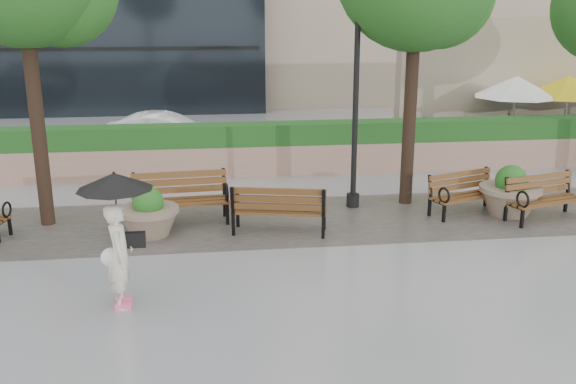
{
  "coord_description": "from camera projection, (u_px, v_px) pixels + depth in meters",
  "views": [
    {
      "loc": [
        -1.43,
        -9.53,
        4.27
      ],
      "look_at": [
        -0.05,
        1.35,
        1.1
      ],
      "focal_mm": 40.0,
      "sensor_mm": 36.0,
      "label": 1
    }
  ],
  "objects": [
    {
      "name": "ground",
      "position": [
        302.0,
        280.0,
        10.44
      ],
      "size": [
        100.0,
        100.0,
        0.0
      ],
      "primitive_type": "plane",
      "color": "gray",
      "rests_on": "ground"
    },
    {
      "name": "cobble_strip",
      "position": [
        281.0,
        221.0,
        13.3
      ],
      "size": [
        28.0,
        3.2,
        0.01
      ],
      "primitive_type": "cube",
      "color": "#383330",
      "rests_on": "ground"
    },
    {
      "name": "hedge_wall",
      "position": [
        263.0,
        149.0,
        16.93
      ],
      "size": [
        24.0,
        0.8,
        1.35
      ],
      "color": "#A37969",
      "rests_on": "ground"
    },
    {
      "name": "cafe_wall",
      "position": [
        549.0,
        81.0,
        20.57
      ],
      "size": [
        10.0,
        0.6,
        4.0
      ],
      "primitive_type": "cube",
      "color": "tan",
      "rests_on": "ground"
    },
    {
      "name": "cafe_hedge",
      "position": [
        565.0,
        142.0,
        18.84
      ],
      "size": [
        8.0,
        0.5,
        0.9
      ],
      "primitive_type": "cube",
      "color": "#194617",
      "rests_on": "ground"
    },
    {
      "name": "asphalt_street",
      "position": [
        252.0,
        143.0,
        20.93
      ],
      "size": [
        40.0,
        7.0,
        0.0
      ],
      "primitive_type": "cube",
      "color": "black",
      "rests_on": "ground"
    },
    {
      "name": "bench_1",
      "position": [
        181.0,
        209.0,
        13.07
      ],
      "size": [
        1.99,
        0.92,
        1.04
      ],
      "rotation": [
        0.0,
        0.0,
        0.08
      ],
      "color": "brown",
      "rests_on": "ground"
    },
    {
      "name": "bench_2",
      "position": [
        279.0,
        219.0,
        12.52
      ],
      "size": [
        1.94,
        1.11,
        0.98
      ],
      "rotation": [
        0.0,
        0.0,
        2.92
      ],
      "color": "brown",
      "rests_on": "ground"
    },
    {
      "name": "bench_3",
      "position": [
        466.0,
        202.0,
        13.69
      ],
      "size": [
        1.76,
        1.17,
        0.89
      ],
      "rotation": [
        0.0,
        0.0,
        0.35
      ],
      "color": "brown",
      "rests_on": "ground"
    },
    {
      "name": "bench_4",
      "position": [
        545.0,
        207.0,
        13.3
      ],
      "size": [
        1.83,
        1.11,
        0.92
      ],
      "rotation": [
        0.0,
        0.0,
        0.27
      ],
      "color": "brown",
      "rests_on": "ground"
    },
    {
      "name": "planter_left",
      "position": [
        149.0,
        217.0,
        12.35
      ],
      "size": [
        1.16,
        1.16,
        0.98
      ],
      "color": "#7F6B56",
      "rests_on": "ground"
    },
    {
      "name": "planter_right",
      "position": [
        510.0,
        196.0,
        13.6
      ],
      "size": [
        1.29,
        1.29,
        1.08
      ],
      "color": "#7F6B56",
      "rests_on": "ground"
    },
    {
      "name": "lamppost",
      "position": [
        355.0,
        116.0,
        13.69
      ],
      "size": [
        0.28,
        0.28,
        4.56
      ],
      "color": "black",
      "rests_on": "ground"
    },
    {
      "name": "patio_umb_white",
      "position": [
        516.0,
        87.0,
        18.99
      ],
      "size": [
        2.5,
        2.5,
        2.3
      ],
      "color": "black",
      "rests_on": "ground"
    },
    {
      "name": "patio_umb_yellow_a",
      "position": [
        568.0,
        87.0,
        19.05
      ],
      "size": [
        2.5,
        2.5,
        2.3
      ],
      "color": "black",
      "rests_on": "ground"
    },
    {
      "name": "car_right",
      "position": [
        166.0,
        134.0,
        19.2
      ],
      "size": [
        3.89,
        1.8,
        1.24
      ],
      "primitive_type": "imported",
      "rotation": [
        0.0,
        0.0,
        1.44
      ],
      "color": "white",
      "rests_on": "ground"
    },
    {
      "name": "pedestrian",
      "position": [
        118.0,
        227.0,
        9.23
      ],
      "size": [
        1.09,
        1.09,
        2.01
      ],
      "rotation": [
        0.0,
        0.0,
        1.65
      ],
      "color": "beige",
      "rests_on": "ground"
    }
  ]
}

